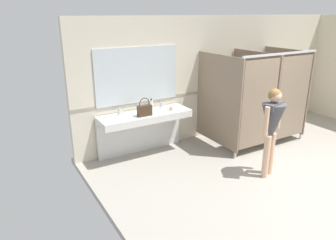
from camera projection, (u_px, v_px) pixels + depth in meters
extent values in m
cube|color=#9E998E|center=(328.00, 185.00, 5.35)|extent=(7.09, 6.32, 0.10)
cube|color=beige|center=(222.00, 76.00, 7.27)|extent=(7.09, 0.12, 2.68)
cube|color=#9E937F|center=(223.00, 89.00, 7.32)|extent=(7.09, 0.01, 0.06)
cube|color=silver|center=(145.00, 117.00, 6.10)|extent=(1.84, 0.57, 0.14)
cube|color=silver|center=(140.00, 134.00, 6.44)|extent=(1.84, 0.08, 0.75)
cube|color=#ADADA8|center=(124.00, 120.00, 5.85)|extent=(0.42, 0.31, 0.11)
cylinder|color=silver|center=(119.00, 112.00, 5.99)|extent=(0.04, 0.04, 0.11)
cylinder|color=silver|center=(120.00, 110.00, 5.94)|extent=(0.03, 0.11, 0.03)
sphere|color=silver|center=(122.00, 112.00, 6.04)|extent=(0.04, 0.04, 0.04)
cube|color=#ADADA8|center=(166.00, 112.00, 6.29)|extent=(0.42, 0.31, 0.11)
cylinder|color=silver|center=(161.00, 105.00, 6.44)|extent=(0.04, 0.04, 0.11)
cylinder|color=silver|center=(162.00, 103.00, 6.38)|extent=(0.03, 0.11, 0.03)
sphere|color=silver|center=(164.00, 105.00, 6.49)|extent=(0.04, 0.04, 0.04)
cube|color=silver|center=(138.00, 75.00, 6.09)|extent=(1.74, 0.02, 1.09)
cube|color=#84705B|center=(218.00, 100.00, 6.40)|extent=(0.03, 1.37, 1.84)
cylinder|color=silver|center=(235.00, 155.00, 6.21)|extent=(0.05, 0.05, 0.12)
cube|color=#84705B|center=(253.00, 94.00, 6.87)|extent=(0.03, 1.37, 1.84)
cylinder|color=silver|center=(270.00, 145.00, 6.68)|extent=(0.05, 0.05, 0.12)
cube|color=#84705B|center=(284.00, 89.00, 7.35)|extent=(0.03, 1.37, 1.84)
cylinder|color=silver|center=(301.00, 136.00, 7.16)|extent=(0.05, 0.05, 0.12)
cube|color=#84705B|center=(259.00, 104.00, 6.10)|extent=(0.91, 0.03, 1.74)
cube|color=#84705B|center=(293.00, 98.00, 6.58)|extent=(0.91, 0.03, 1.74)
cube|color=#B7BABF|center=(282.00, 54.00, 6.03)|extent=(2.04, 0.04, 0.04)
cylinder|color=#DBAD89|center=(271.00, 154.00, 5.51)|extent=(0.11, 0.11, 0.77)
cylinder|color=#DBAD89|center=(266.00, 157.00, 5.39)|extent=(0.11, 0.11, 0.77)
cone|color=#47474C|center=(272.00, 123.00, 5.25)|extent=(0.50, 0.50, 0.67)
cube|color=#47474C|center=(274.00, 106.00, 5.16)|extent=(0.45, 0.28, 0.10)
cylinder|color=#DBAD89|center=(279.00, 115.00, 5.39)|extent=(0.08, 0.08, 0.49)
cylinder|color=#DBAD89|center=(266.00, 121.00, 5.06)|extent=(0.08, 0.08, 0.49)
sphere|color=#DBAD89|center=(275.00, 96.00, 5.10)|extent=(0.21, 0.21, 0.21)
sphere|color=olive|center=(275.00, 95.00, 5.10)|extent=(0.21, 0.21, 0.21)
cube|color=#3F2D1E|center=(145.00, 111.00, 5.89)|extent=(0.28, 0.10, 0.21)
torus|color=#3F2D1E|center=(144.00, 103.00, 5.84)|extent=(0.21, 0.02, 0.21)
cylinder|color=white|center=(151.00, 105.00, 6.29)|extent=(0.07, 0.07, 0.18)
cylinder|color=black|center=(151.00, 100.00, 6.26)|extent=(0.03, 0.03, 0.04)
cylinder|color=beige|center=(171.00, 108.00, 6.24)|extent=(0.07, 0.07, 0.08)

